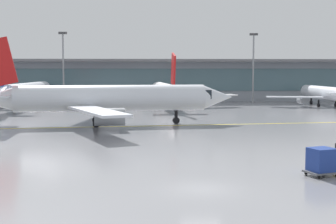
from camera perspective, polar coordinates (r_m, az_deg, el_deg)
The scene contains 10 objects.
ground_plane at distance 30.61m, azimuth 3.95°, elevation -8.93°, with size 400.00×400.00×0.00m, color gray.
taxiway_centreline_stripe at distance 63.32m, azimuth -6.70°, elevation -1.70°, with size 110.00×0.36×0.01m, color yellow.
terminal_concourse at distance 114.57m, azimuth -1.33°, elevation 3.79°, with size 196.32×11.00×9.60m.
gate_airplane_1 at distance 96.39m, azimuth -16.08°, elevation 2.29°, with size 29.15×31.44×10.41m.
gate_airplane_2 at distance 94.49m, azimuth -0.40°, elevation 2.39°, with size 28.47×30.70×10.16m.
gate_airplane_3 at distance 101.81m, azimuth 17.80°, elevation 2.08°, with size 24.25×26.08×8.64m.
taxiing_regional_jet at distance 64.99m, azimuth -7.02°, elevation 1.51°, with size 34.68×32.06×11.48m.
cargo_dolly_lead at distance 35.61m, azimuth 17.45°, elevation -5.43°, with size 2.49×2.18×1.94m.
apron_light_mast_1 at distance 106.80m, azimuth -12.09°, elevation 5.41°, with size 1.80×0.36×15.23m.
apron_light_mast_2 at distance 108.48m, azimuth 9.90°, elevation 5.41°, with size 1.80×0.36×15.13m.
Camera 1 is at (-3.73, -29.47, 7.37)m, focal length 52.37 mm.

